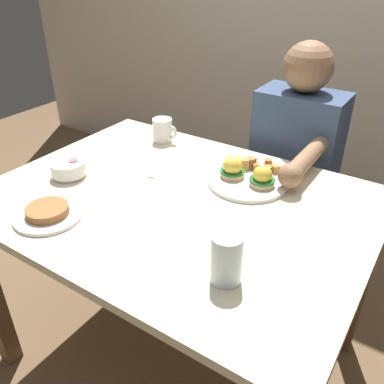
{
  "coord_description": "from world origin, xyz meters",
  "views": [
    {
      "loc": [
        0.65,
        -0.89,
        1.41
      ],
      "look_at": [
        0.06,
        0.0,
        0.78
      ],
      "focal_mm": 37.88,
      "sensor_mm": 36.0,
      "label": 1
    }
  ],
  "objects_px": {
    "side_plate": "(48,213)",
    "diner_person": "(293,165)",
    "dining_table": "(177,225)",
    "eggs_benedict_plate": "(248,176)",
    "fruit_bowl": "(68,169)",
    "fork": "(153,169)",
    "water_glass_near": "(226,261)",
    "coffee_mug": "(163,129)"
  },
  "relations": [
    {
      "from": "fruit_bowl",
      "to": "fork",
      "type": "xyz_separation_m",
      "value": [
        0.21,
        0.2,
        -0.03
      ]
    },
    {
      "from": "side_plate",
      "to": "diner_person",
      "type": "bearing_deg",
      "value": 65.08
    },
    {
      "from": "dining_table",
      "to": "water_glass_near",
      "type": "bearing_deg",
      "value": -37.55
    },
    {
      "from": "coffee_mug",
      "to": "diner_person",
      "type": "height_order",
      "value": "diner_person"
    },
    {
      "from": "dining_table",
      "to": "eggs_benedict_plate",
      "type": "distance_m",
      "value": 0.29
    },
    {
      "from": "fruit_bowl",
      "to": "dining_table",
      "type": "bearing_deg",
      "value": 12.83
    },
    {
      "from": "fork",
      "to": "diner_person",
      "type": "distance_m",
      "value": 0.61
    },
    {
      "from": "diner_person",
      "to": "side_plate",
      "type": "bearing_deg",
      "value": -114.92
    },
    {
      "from": "fork",
      "to": "fruit_bowl",
      "type": "bearing_deg",
      "value": -136.32
    },
    {
      "from": "dining_table",
      "to": "eggs_benedict_plate",
      "type": "xyz_separation_m",
      "value": [
        0.14,
        0.21,
        0.13
      ]
    },
    {
      "from": "fruit_bowl",
      "to": "side_plate",
      "type": "distance_m",
      "value": 0.25
    },
    {
      "from": "dining_table",
      "to": "fork",
      "type": "height_order",
      "value": "fork"
    },
    {
      "from": "dining_table",
      "to": "diner_person",
      "type": "distance_m",
      "value": 0.62
    },
    {
      "from": "dining_table",
      "to": "coffee_mug",
      "type": "bearing_deg",
      "value": 132.21
    },
    {
      "from": "side_plate",
      "to": "dining_table",
      "type": "bearing_deg",
      "value": 49.88
    },
    {
      "from": "coffee_mug",
      "to": "diner_person",
      "type": "relative_size",
      "value": 0.1
    },
    {
      "from": "fork",
      "to": "side_plate",
      "type": "xyz_separation_m",
      "value": [
        -0.07,
        -0.41,
        0.01
      ]
    },
    {
      "from": "eggs_benedict_plate",
      "to": "side_plate",
      "type": "bearing_deg",
      "value": -127.9
    },
    {
      "from": "fruit_bowl",
      "to": "diner_person",
      "type": "relative_size",
      "value": 0.11
    },
    {
      "from": "dining_table",
      "to": "eggs_benedict_plate",
      "type": "height_order",
      "value": "eggs_benedict_plate"
    },
    {
      "from": "fruit_bowl",
      "to": "side_plate",
      "type": "relative_size",
      "value": 0.6
    },
    {
      "from": "eggs_benedict_plate",
      "to": "coffee_mug",
      "type": "relative_size",
      "value": 2.43
    },
    {
      "from": "fruit_bowl",
      "to": "diner_person",
      "type": "xyz_separation_m",
      "value": [
        0.56,
        0.69,
        -0.12
      ]
    },
    {
      "from": "side_plate",
      "to": "diner_person",
      "type": "relative_size",
      "value": 0.18
    },
    {
      "from": "fork",
      "to": "side_plate",
      "type": "relative_size",
      "value": 0.71
    },
    {
      "from": "coffee_mug",
      "to": "side_plate",
      "type": "xyz_separation_m",
      "value": [
        0.05,
        -0.64,
        -0.04
      ]
    },
    {
      "from": "coffee_mug",
      "to": "fork",
      "type": "distance_m",
      "value": 0.26
    },
    {
      "from": "eggs_benedict_plate",
      "to": "water_glass_near",
      "type": "relative_size",
      "value": 2.1
    },
    {
      "from": "fruit_bowl",
      "to": "diner_person",
      "type": "bearing_deg",
      "value": 50.96
    },
    {
      "from": "dining_table",
      "to": "eggs_benedict_plate",
      "type": "relative_size",
      "value": 4.44
    },
    {
      "from": "eggs_benedict_plate",
      "to": "fruit_bowl",
      "type": "distance_m",
      "value": 0.62
    },
    {
      "from": "fork",
      "to": "water_glass_near",
      "type": "height_order",
      "value": "water_glass_near"
    },
    {
      "from": "fruit_bowl",
      "to": "side_plate",
      "type": "bearing_deg",
      "value": -55.81
    },
    {
      "from": "eggs_benedict_plate",
      "to": "fruit_bowl",
      "type": "height_order",
      "value": "eggs_benedict_plate"
    },
    {
      "from": "dining_table",
      "to": "water_glass_near",
      "type": "distance_m",
      "value": 0.43
    },
    {
      "from": "water_glass_near",
      "to": "side_plate",
      "type": "distance_m",
      "value": 0.57
    },
    {
      "from": "water_glass_near",
      "to": "side_plate",
      "type": "height_order",
      "value": "water_glass_near"
    },
    {
      "from": "fruit_bowl",
      "to": "water_glass_near",
      "type": "height_order",
      "value": "water_glass_near"
    },
    {
      "from": "dining_table",
      "to": "side_plate",
      "type": "xyz_separation_m",
      "value": [
        -0.25,
        -0.3,
        0.12
      ]
    },
    {
      "from": "water_glass_near",
      "to": "coffee_mug",
      "type": "bearing_deg",
      "value": 136.97
    },
    {
      "from": "fork",
      "to": "side_plate",
      "type": "bearing_deg",
      "value": -99.61
    },
    {
      "from": "water_glass_near",
      "to": "side_plate",
      "type": "xyz_separation_m",
      "value": [
        -0.56,
        -0.06,
        -0.04
      ]
    }
  ]
}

